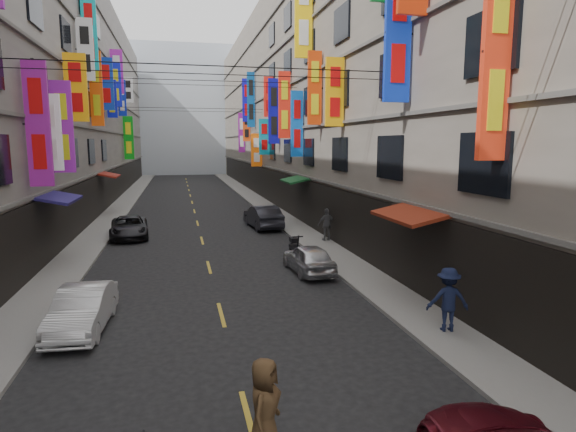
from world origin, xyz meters
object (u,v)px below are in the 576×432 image
scooter_far_right (295,247)px  car_right_far (263,217)px  pedestrian_rnear (448,299)px  pedestrian_crossing (265,408)px  car_left_far (129,227)px  pedestrian_rfar (327,224)px  car_left_mid (82,309)px  car_right_mid (309,258)px

scooter_far_right → car_right_far: size_ratio=0.40×
pedestrian_rnear → pedestrian_crossing: bearing=48.3°
pedestrian_rnear → car_right_far: bearing=-70.0°
scooter_far_right → car_left_far: (-8.15, 6.50, 0.17)m
car_right_far → pedestrian_rfar: size_ratio=2.52×
car_left_mid → car_right_far: car_right_far is taller
pedestrian_crossing → scooter_far_right: bearing=13.1°
car_left_mid → pedestrian_rnear: (10.07, -2.61, 0.40)m
car_left_far → pedestrian_rfar: pedestrian_rfar is taller
pedestrian_rfar → car_right_mid: bearing=62.7°
car_right_far → pedestrian_rnear: bearing=90.8°
pedestrian_rnear → pedestrian_rfar: 12.93m
car_left_far → car_right_mid: 12.46m
pedestrian_rnear → car_right_mid: bearing=-60.4°
pedestrian_rnear → pedestrian_crossing: 7.25m
car_left_far → pedestrian_rnear: (10.07, -16.75, 0.41)m
car_right_mid → pedestrian_crossing: (-3.89, -11.33, 0.27)m
scooter_far_right → car_right_far: (-0.15, 7.96, 0.29)m
car_left_mid → pedestrian_crossing: bearing=-55.1°
scooter_far_right → pedestrian_crossing: 14.95m
pedestrian_rfar → car_left_far: bearing=-22.8°
car_right_far → pedestrian_crossing: size_ratio=2.52×
car_left_far → pedestrian_crossing: size_ratio=2.50×
car_left_far → pedestrian_rnear: 19.55m
car_right_far → scooter_far_right: bearing=85.4°
scooter_far_right → car_left_mid: bearing=42.4°
car_right_far → car_right_mid: bearing=84.3°
pedestrian_rfar → pedestrian_crossing: bearing=66.3°
car_right_mid → pedestrian_crossing: size_ratio=2.03×
car_right_mid → pedestrian_rnear: (2.07, -7.19, 0.41)m
scooter_far_right → car_left_mid: car_left_mid is taller
car_left_mid → scooter_far_right: bearing=46.7°
pedestrian_crossing → car_left_mid: bearing=60.1°
pedestrian_rnear → pedestrian_rfar: pedestrian_rnear is taller
pedestrian_rfar → pedestrian_crossing: (-6.49, -17.05, -0.12)m
car_left_far → car_right_mid: size_ratio=1.23×
scooter_far_right → car_right_far: 7.97m
pedestrian_rfar → scooter_far_right: bearing=44.5°
car_left_mid → pedestrian_crossing: pedestrian_crossing is taller
scooter_far_right → car_right_far: car_right_far is taller
scooter_far_right → pedestrian_rnear: bearing=99.9°
car_right_mid → scooter_far_right: bearing=-96.4°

